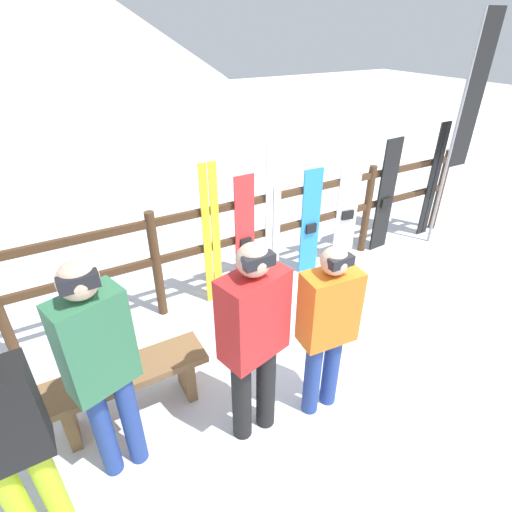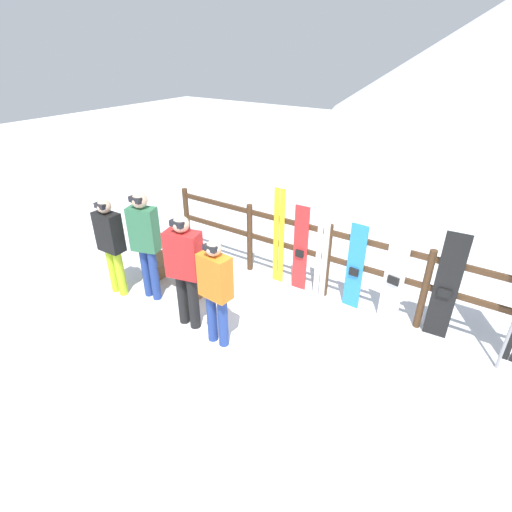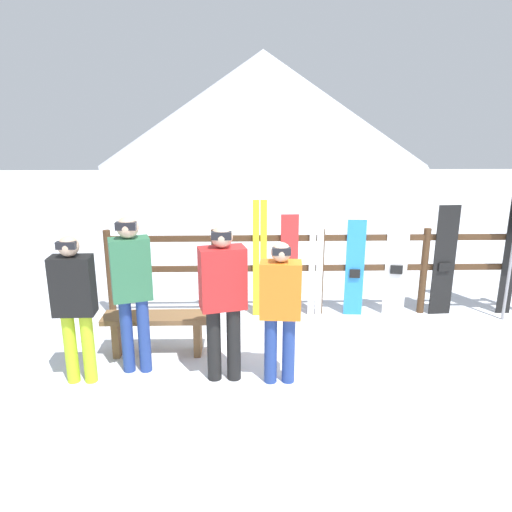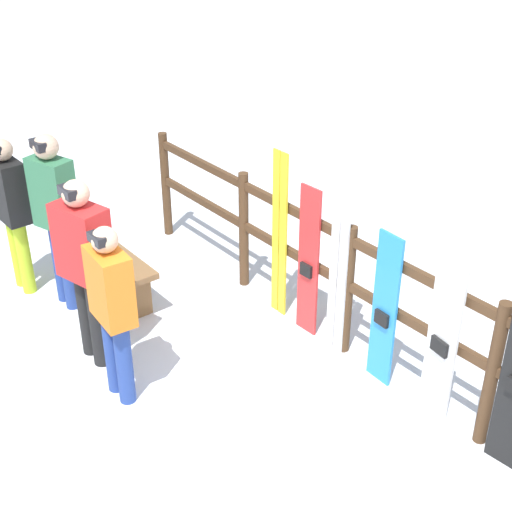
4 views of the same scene
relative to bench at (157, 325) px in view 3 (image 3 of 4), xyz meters
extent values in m
plane|color=white|center=(2.11, -0.47, -0.36)|extent=(40.00, 40.00, 0.00)
cone|color=silver|center=(2.11, 23.19, 2.64)|extent=(18.00, 18.00, 6.00)
cylinder|color=#4C331E|center=(-0.84, 1.19, 0.26)|extent=(0.10, 0.10, 1.25)
cylinder|color=#4C331E|center=(0.63, 1.19, 0.26)|extent=(0.10, 0.10, 1.25)
cylinder|color=#4C331E|center=(2.11, 1.19, 0.26)|extent=(0.10, 0.10, 1.25)
cylinder|color=#4C331E|center=(3.58, 1.19, 0.26)|extent=(0.10, 0.10, 1.25)
cube|color=#4C331E|center=(2.11, 1.19, 0.33)|extent=(5.90, 0.05, 0.08)
cube|color=#4C331E|center=(2.11, 1.19, 0.76)|extent=(5.90, 0.05, 0.08)
cube|color=brown|center=(0.00, 0.00, 0.10)|extent=(1.27, 0.36, 0.06)
cube|color=brown|center=(-0.48, 0.00, -0.14)|extent=(0.08, 0.29, 0.43)
cube|color=brown|center=(0.48, 0.00, -0.14)|extent=(0.08, 0.29, 0.43)
cylinder|color=navy|center=(-0.26, -0.42, 0.07)|extent=(0.13, 0.13, 0.86)
cylinder|color=navy|center=(-0.07, -0.42, 0.07)|extent=(0.13, 0.13, 0.86)
cube|color=#33724C|center=(-0.17, -0.42, 0.84)|extent=(0.46, 0.34, 0.68)
sphere|color=#D8B293|center=(-0.17, -0.42, 1.29)|extent=(0.23, 0.23, 0.23)
cube|color=black|center=(-0.17, -0.49, 1.32)|extent=(0.21, 0.08, 0.08)
cylinder|color=#B7D826|center=(-0.81, -0.64, 0.03)|extent=(0.13, 0.13, 0.78)
cylinder|color=#B7D826|center=(-0.62, -0.64, 0.03)|extent=(0.13, 0.13, 0.78)
cube|color=black|center=(-0.71, -0.64, 0.74)|extent=(0.42, 0.24, 0.62)
sphere|color=#D8B293|center=(-0.71, -0.64, 1.15)|extent=(0.21, 0.21, 0.21)
cube|color=black|center=(-0.71, -0.70, 1.18)|extent=(0.19, 0.07, 0.07)
cylinder|color=black|center=(0.71, -0.62, 0.06)|extent=(0.15, 0.15, 0.83)
cylinder|color=black|center=(0.92, -0.62, 0.06)|extent=(0.15, 0.15, 0.83)
cube|color=red|center=(0.81, -0.62, 0.80)|extent=(0.52, 0.37, 0.65)
sphere|color=#D8B293|center=(0.81, -0.62, 1.24)|extent=(0.22, 0.22, 0.22)
cube|color=black|center=(0.81, -0.68, 1.26)|extent=(0.20, 0.08, 0.08)
cylinder|color=navy|center=(1.31, -0.69, 0.02)|extent=(0.14, 0.14, 0.75)
cylinder|color=navy|center=(1.50, -0.69, 0.02)|extent=(0.14, 0.14, 0.75)
cube|color=orange|center=(1.41, -0.69, 0.69)|extent=(0.44, 0.27, 0.60)
sphere|color=#D8B293|center=(1.41, -0.69, 1.09)|extent=(0.20, 0.20, 0.20)
cube|color=black|center=(1.41, -0.75, 1.12)|extent=(0.18, 0.07, 0.07)
cube|color=yellow|center=(1.20, 1.13, 0.47)|extent=(0.09, 0.02, 1.67)
cube|color=yellow|center=(1.31, 1.13, 0.47)|extent=(0.09, 0.02, 1.67)
cube|color=red|center=(1.66, 1.13, 0.37)|extent=(0.24, 0.03, 1.47)
cube|color=black|center=(1.66, 1.10, 0.30)|extent=(0.13, 0.03, 0.12)
cube|color=white|center=(1.98, 1.13, 0.53)|extent=(0.09, 0.02, 1.78)
cube|color=white|center=(2.09, 1.13, 0.53)|extent=(0.09, 0.02, 1.78)
cube|color=#288CE0|center=(2.58, 1.13, 0.33)|extent=(0.26, 0.04, 1.39)
cube|color=black|center=(2.58, 1.10, 0.27)|extent=(0.14, 0.04, 0.12)
cube|color=white|center=(3.16, 1.13, 0.39)|extent=(0.30, 0.07, 1.51)
cube|color=black|center=(3.16, 1.10, 0.32)|extent=(0.17, 0.06, 0.12)
cube|color=black|center=(3.84, 1.13, 0.43)|extent=(0.31, 0.05, 1.58)
cube|color=black|center=(3.84, 1.10, 0.35)|extent=(0.17, 0.04, 0.12)
cube|color=black|center=(4.71, 1.13, 0.49)|extent=(0.09, 0.02, 1.69)
camera|label=1|loc=(-0.20, -2.46, 2.51)|focal=28.00mm
camera|label=2|loc=(4.24, -3.96, 3.31)|focal=28.00mm
camera|label=3|loc=(1.04, -5.48, 2.45)|focal=35.00mm
camera|label=4|loc=(5.72, -2.69, 3.53)|focal=50.00mm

